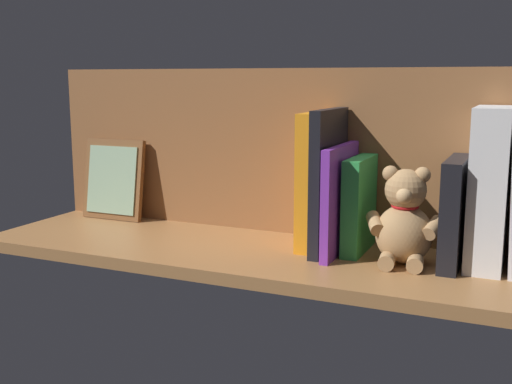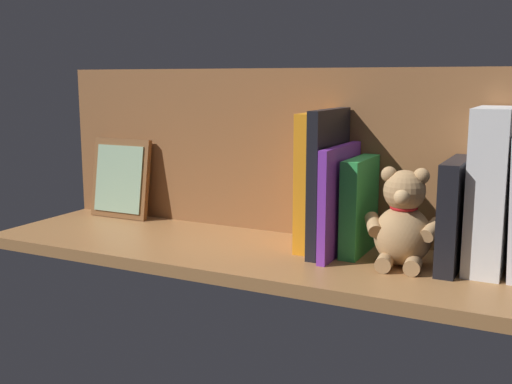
{
  "view_description": "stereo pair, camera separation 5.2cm",
  "coord_description": "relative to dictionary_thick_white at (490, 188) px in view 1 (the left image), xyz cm",
  "views": [
    {
      "loc": [
        -44.93,
        100.99,
        30.49
      ],
      "look_at": [
        0.0,
        0.0,
        10.39
      ],
      "focal_mm": 43.96,
      "sensor_mm": 36.0,
      "label": 1
    },
    {
      "loc": [
        -49.66,
        98.75,
        30.49
      ],
      "look_at": [
        0.0,
        0.0,
        10.39
      ],
      "focal_mm": 43.96,
      "sensor_mm": 36.0,
      "label": 2
    }
  ],
  "objects": [
    {
      "name": "book_2",
      "position": [
        21.45,
        -0.48,
        -4.6
      ],
      "size": [
        3.03,
        13.36,
        16.89
      ],
      "primitive_type": "cube",
      "color": "green",
      "rests_on": "ground_plane"
    },
    {
      "name": "book_5",
      "position": [
        29.82,
        -0.4,
        -0.77
      ],
      "size": [
        2.91,
        13.52,
        24.55
      ],
      "primitive_type": "cube",
      "color": "orange",
      "rests_on": "ground_plane"
    },
    {
      "name": "teddy_bear",
      "position": [
        12.64,
        4.02,
        -5.84
      ],
      "size": [
        13.2,
        11.19,
        16.37
      ],
      "rotation": [
        0.0,
        0.0,
        0.12
      ],
      "color": "tan",
      "rests_on": "ground_plane"
    },
    {
      "name": "picture_frame_leaning",
      "position": [
        77.65,
        -4.81,
        -4.4
      ],
      "size": [
        14.68,
        4.12,
        17.5
      ],
      "color": "brown",
      "rests_on": "ground_plane"
    },
    {
      "name": "ground_plane",
      "position": [
        38.96,
        5.24,
        -14.15
      ],
      "size": [
        104.07,
        31.61,
        2.2
      ],
      "primitive_type": "cube",
      "color": "#9E6B3D"
    },
    {
      "name": "book_3",
      "position": [
        24.36,
        1.79,
        -3.49
      ],
      "size": [
        1.49,
        17.91,
        19.11
      ],
      "primitive_type": "cube",
      "color": "purple",
      "rests_on": "ground_plane"
    },
    {
      "name": "book_1",
      "position": [
        5.05,
        0.89,
        -4.18
      ],
      "size": [
        3.09,
        16.1,
        17.73
      ],
      "primitive_type": "cube",
      "color": "black",
      "rests_on": "ground_plane"
    },
    {
      "name": "shelf_back_panel",
      "position": [
        38.96,
        -8.31,
        3.17
      ],
      "size": [
        104.07,
        1.5,
        32.42
      ],
      "primitive_type": "cube",
      "color": "brown",
      "rests_on": "ground_plane"
    },
    {
      "name": "dictionary_thick_white",
      "position": [
        0.0,
        0.0,
        0.0
      ],
      "size": [
        5.72,
        14.13,
        26.09
      ],
      "primitive_type": "cube",
      "color": "white",
      "rests_on": "ground_plane"
    },
    {
      "name": "book_4",
      "position": [
        26.74,
        1.07,
        -0.41
      ],
      "size": [
        1.96,
        16.47,
        25.28
      ],
      "primitive_type": "cube",
      "color": "black",
      "rests_on": "ground_plane"
    }
  ]
}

